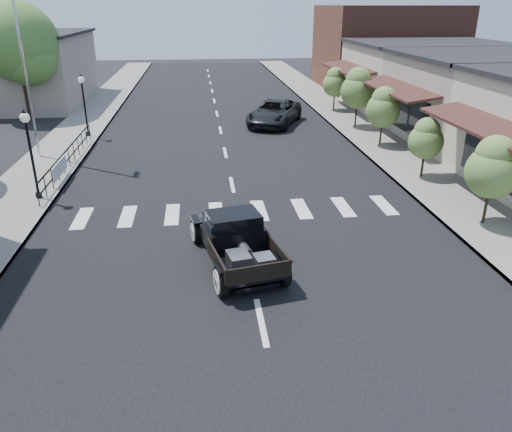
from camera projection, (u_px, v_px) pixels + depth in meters
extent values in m
plane|color=black|center=(249.00, 263.00, 14.79)|extent=(120.00, 120.00, 0.00)
cube|color=black|center=(222.00, 138.00, 28.50)|extent=(14.00, 80.00, 0.02)
cube|color=gray|center=(69.00, 142.00, 27.57)|extent=(3.00, 80.00, 0.15)
cube|color=gray|center=(366.00, 133.00, 29.37)|extent=(3.00, 80.00, 0.15)
cube|color=#A6998B|center=(15.00, 70.00, 37.82)|extent=(10.00, 12.00, 5.00)
cube|color=#A69C8C|center=(496.00, 100.00, 27.37)|extent=(10.00, 9.00, 4.50)
cube|color=beige|center=(426.00, 78.00, 35.60)|extent=(10.00, 9.00, 4.50)
cube|color=brown|center=(385.00, 48.00, 44.30)|extent=(11.00, 10.00, 7.00)
cylinder|color=silver|center=(15.00, 16.00, 22.21)|extent=(0.12, 0.12, 12.89)
imported|color=black|center=(274.00, 113.00, 31.51)|extent=(4.50, 5.98, 1.51)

